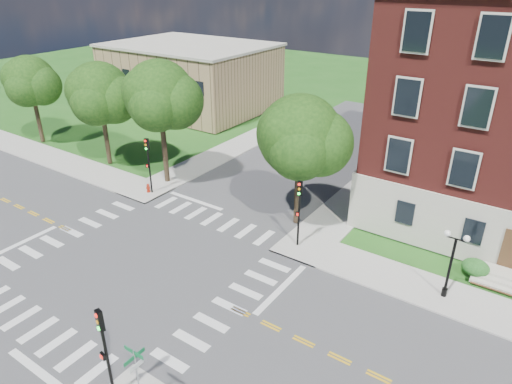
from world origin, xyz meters
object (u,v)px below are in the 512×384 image
Objects in this scene: twin_lamp_west at (451,261)px; street_sign_pole at (136,367)px; fire_hydrant at (148,188)px; traffic_signal_se at (104,344)px; traffic_signal_nw at (148,159)px; traffic_signal_ne at (299,205)px.

street_sign_pole is at bearing -120.86° from twin_lamp_west.
fire_hydrant is (-15.28, 14.97, -1.84)m from street_sign_pole.
fire_hydrant is at bearing 132.19° from traffic_signal_se.
twin_lamp_west is 17.49m from street_sign_pole.
traffic_signal_se is 1.00× the size of traffic_signal_nw.
traffic_signal_nw is 23.96m from twin_lamp_west.
street_sign_pole is at bearing -44.42° from fire_hydrant.
traffic_signal_se reaches higher than fire_hydrant.
traffic_signal_ne reaches higher than twin_lamp_west.
street_sign_pole is (14.98, -15.09, -0.88)m from traffic_signal_nw.
traffic_signal_ne is at bearing -0.18° from fire_hydrant.
traffic_signal_nw is 6.40× the size of fire_hydrant.
traffic_signal_se is at bearing -92.28° from traffic_signal_ne.
traffic_signal_nw reaches higher than twin_lamp_west.
twin_lamp_west is 5.64× the size of fire_hydrant.
traffic_signal_ne is 1.55× the size of street_sign_pole.
traffic_signal_ne is 14.80m from fire_hydrant.
traffic_signal_se is 20.92m from fire_hydrant.
street_sign_pole is (-8.97, -15.01, -0.21)m from twin_lamp_west.
fire_hydrant is (-14.54, 0.05, -2.72)m from traffic_signal_ne.
street_sign_pole is 21.47m from fire_hydrant.
traffic_signal_nw is at bearing 134.80° from street_sign_pole.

